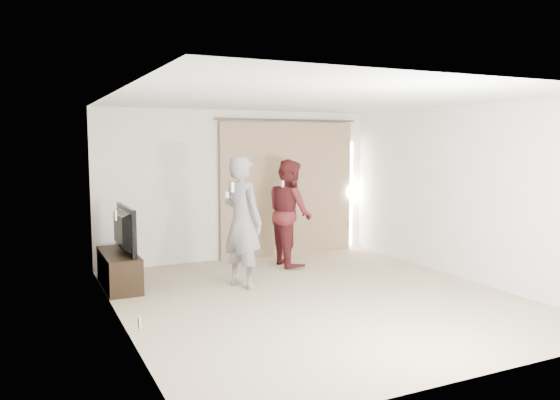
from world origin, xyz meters
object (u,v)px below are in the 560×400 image
(person_man, at_px, (242,221))
(tv_console, at_px, (119,270))
(tv, at_px, (118,230))
(person_woman, at_px, (290,212))

(person_man, bearing_deg, tv_console, 155.32)
(tv, relative_size, person_man, 0.61)
(tv, bearing_deg, tv_console, -0.00)
(tv_console, bearing_deg, person_woman, 4.36)
(tv_console, xyz_separation_m, person_woman, (2.82, 0.21, 0.64))
(person_woman, bearing_deg, person_man, -142.21)
(tv_console, height_order, person_woman, person_woman)
(tv_console, distance_m, tv, 0.58)
(tv_console, bearing_deg, tv, 0.00)
(person_man, height_order, person_woman, person_man)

